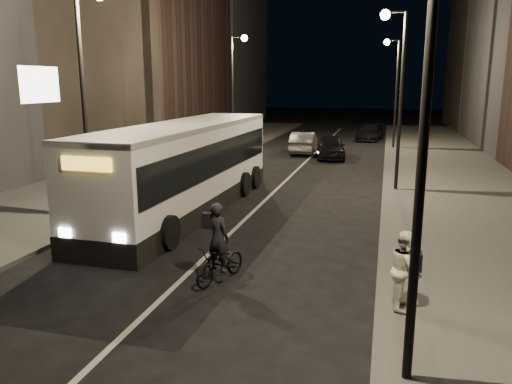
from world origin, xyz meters
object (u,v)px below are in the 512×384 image
Objects in this scene: streetlight_right_mid at (396,77)px; cyclist_on_bicycle at (220,256)px; city_bus at (186,164)px; streetlight_left_near at (88,75)px; streetlight_left_far at (236,79)px; streetlight_right_far at (393,79)px; car_near at (331,147)px; streetlight_right_near at (410,66)px; pedestrian_woman at (406,270)px; car_far at (370,132)px; car_mid at (304,143)px.

streetlight_right_mid is 3.74× the size of cyclist_on_bicycle.
streetlight_left_near is at bearing -138.91° from city_bus.
streetlight_right_mid is 1.00× the size of streetlight_left_far.
streetlight_right_far reaches higher than car_near.
streetlight_right_near is 1.00× the size of streetlight_right_mid.
pedestrian_woman is 35.28m from car_far.
city_bus is at bearing -110.11° from streetlight_right_far.
car_far is (4.40, 9.95, -0.07)m from car_mid.
car_near is at bearing 77.22° from city_bus.
streetlight_left_near is (-10.66, -8.00, 0.00)m from streetlight_right_mid.
cyclist_on_bicycle is at bearing -98.58° from streetlight_right_far.
streetlight_left_near reaches higher than car_far.
car_far is at bearing 105.29° from cyclist_on_bicycle.
city_bus is (-7.97, -21.76, -3.44)m from streetlight_right_far.
streetlight_right_near is 7.23m from cyclist_on_bicycle.
cyclist_on_bicycle is 4.65m from pedestrian_woman.
streetlight_right_far is (0.00, 32.00, 0.00)m from streetlight_right_near.
pedestrian_woman is 26.07m from car_mid.
streetlight_right_mid is 13.86m from pedestrian_woman.
streetlight_right_far is at bearing 48.25° from car_near.
streetlight_left_far is at bearing -119.47° from car_far.
streetlight_right_mid is 14.31m from car_mid.
car_near is (-3.95, 10.13, -4.57)m from streetlight_right_mid.
streetlight_right_near reaches higher than cyclist_on_bicycle.
streetlight_right_far reaches higher than city_bus.
streetlight_left_far is at bearing -150.64° from streetlight_right_far.
streetlight_left_near reaches higher than car_near.
car_near is (-3.95, 26.13, -4.57)m from streetlight_right_near.
car_near is at bearing -93.44° from car_far.
streetlight_left_far is (-10.66, 26.00, 0.00)m from streetlight_right_near.
streetlight_right_mid is (0.00, 16.00, 0.00)m from streetlight_right_near.
streetlight_right_mid is at bearing -43.16° from streetlight_left_far.
pedestrian_woman is at bearing 100.79° from car_mid.
streetlight_right_near reaches higher than car_near.
cyclist_on_bicycle is at bearing -98.74° from car_near.
cyclist_on_bicycle is (-4.30, 3.52, -4.64)m from streetlight_right_near.
pedestrian_woman is 23.69m from car_near.
streetlight_left_near reaches higher than city_bus.
car_near is at bearing 134.67° from car_mid.
streetlight_right_near is 13.33m from streetlight_left_near.
streetlight_right_near and streetlight_right_mid have the same top height.
streetlight_left_near is at bearing -99.47° from car_far.
streetlight_left_far is 23.82m from cyclist_on_bicycle.
car_mid is at bearing 24.75° from streetlight_left_far.
streetlight_left_near is at bearing -118.18° from car_near.
car_near is (-3.95, -5.87, -4.57)m from streetlight_right_far.
cyclist_on_bicycle is at bearing 79.85° from pedestrian_woman.
streetlight_right_far is 12.24m from streetlight_left_far.
streetlight_left_far is at bearing 136.84° from streetlight_right_mid.
streetlight_left_near and streetlight_left_far have the same top height.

